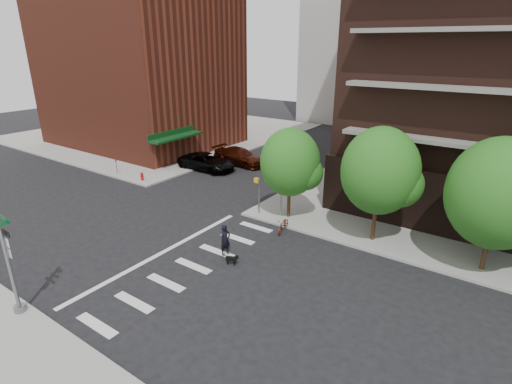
{
  "coord_description": "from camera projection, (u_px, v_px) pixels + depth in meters",
  "views": [
    {
      "loc": [
        16.79,
        -13.6,
        11.49
      ],
      "look_at": [
        3.0,
        6.0,
        2.5
      ],
      "focal_mm": 28.0,
      "sensor_mm": 36.0,
      "label": 1
    }
  ],
  "objects": [
    {
      "name": "traffic_signal",
      "position": [
        9.0,
        262.0,
        17.07
      ],
      "size": [
        0.9,
        0.75,
        6.0
      ],
      "color": "slate",
      "rests_on": "sidewalk_s"
    },
    {
      "name": "parking_meter",
      "position": [
        116.0,
        165.0,
        36.68
      ],
      "size": [
        0.1,
        0.08,
        1.32
      ],
      "color": "black",
      "rests_on": "sidewalk_nw"
    },
    {
      "name": "ground",
      "position": [
        156.0,
        251.0,
        23.5
      ],
      "size": [
        120.0,
        120.0,
        0.0
      ],
      "primitive_type": "plane",
      "color": "black",
      "rests_on": "ground"
    },
    {
      "name": "fire_hydrant",
      "position": [
        142.0,
        176.0,
        34.94
      ],
      "size": [
        0.24,
        0.24,
        0.73
      ],
      "color": "#A50C0C",
      "rests_on": "sidewalk_nw"
    },
    {
      "name": "tree_b",
      "position": [
        380.0,
        171.0,
        23.03
      ],
      "size": [
        4.5,
        4.5,
        6.65
      ],
      "color": "#301E11",
      "rests_on": "sidewalk_ne"
    },
    {
      "name": "dog_walker",
      "position": [
        225.0,
        240.0,
        22.73
      ],
      "size": [
        0.75,
        0.56,
        1.87
      ],
      "primitive_type": "imported",
      "rotation": [
        0.0,
        0.0,
        1.39
      ],
      "color": "black",
      "rests_on": "ground"
    },
    {
      "name": "crosswalk",
      "position": [
        183.0,
        262.0,
        22.31
      ],
      "size": [
        3.85,
        13.0,
        0.01
      ],
      "color": "silver",
      "rests_on": "ground"
    },
    {
      "name": "tree_c",
      "position": [
        498.0,
        194.0,
        19.83
      ],
      "size": [
        5.0,
        5.0,
        6.8
      ],
      "color": "#301E11",
      "rests_on": "sidewalk_ne"
    },
    {
      "name": "scooter",
      "position": [
        284.0,
        225.0,
        25.71
      ],
      "size": [
        1.0,
        1.9,
        0.95
      ],
      "primitive_type": "imported",
      "rotation": [
        0.0,
        0.0,
        0.22
      ],
      "color": "maroon",
      "rests_on": "ground"
    },
    {
      "name": "pedestrian_signal",
      "position": [
        264.0,
        191.0,
        27.67
      ],
      "size": [
        2.18,
        0.67,
        2.6
      ],
      "color": "slate",
      "rests_on": "sidewalk_ne"
    },
    {
      "name": "parked_car_maroon",
      "position": [
        239.0,
        156.0,
        39.84
      ],
      "size": [
        2.52,
        5.78,
        1.65
      ],
      "primitive_type": "imported",
      "rotation": [
        0.0,
        0.0,
        1.54
      ],
      "color": "#370F06",
      "rests_on": "ground"
    },
    {
      "name": "tree_a",
      "position": [
        290.0,
        162.0,
        26.43
      ],
      "size": [
        4.0,
        4.0,
        5.9
      ],
      "color": "#301E11",
      "rests_on": "sidewalk_ne"
    },
    {
      "name": "midrise_nw",
      "position": [
        138.0,
        55.0,
        45.57
      ],
      "size": [
        21.4,
        15.5,
        20.0
      ],
      "color": "maroon",
      "rests_on": "sidewalk_nw"
    },
    {
      "name": "dog",
      "position": [
        232.0,
        259.0,
        21.89
      ],
      "size": [
        0.7,
        0.4,
        0.59
      ],
      "rotation": [
        0.0,
        0.0,
        0.37
      ],
      "color": "black",
      "rests_on": "ground"
    },
    {
      "name": "parked_car_black",
      "position": [
        207.0,
        162.0,
        38.18
      ],
      "size": [
        2.97,
        5.89,
        1.6
      ],
      "primitive_type": "imported",
      "rotation": [
        0.0,
        0.0,
        1.63
      ],
      "color": "black",
      "rests_on": "ground"
    },
    {
      "name": "parked_car_silver",
      "position": [
        288.0,
        140.0,
        47.23
      ],
      "size": [
        1.61,
        4.32,
        1.41
      ],
      "primitive_type": "imported",
      "rotation": [
        0.0,
        0.0,
        1.54
      ],
      "color": "gray",
      "rests_on": "ground"
    },
    {
      "name": "sidewalk_nw",
      "position": [
        166.0,
        131.0,
        54.67
      ],
      "size": [
        31.0,
        33.0,
        0.15
      ],
      "primitive_type": "cube",
      "color": "gray",
      "rests_on": "ground"
    }
  ]
}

